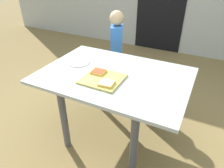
% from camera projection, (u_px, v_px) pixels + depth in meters
% --- Properties ---
extents(ground_plane, '(16.00, 16.00, 0.00)m').
position_uv_depth(ground_plane, '(114.00, 134.00, 2.19)').
color(ground_plane, olive).
extents(dining_table, '(1.30, 0.91, 0.72)m').
position_uv_depth(dining_table, '(114.00, 84.00, 1.87)').
color(dining_table, '#A8B2AE').
rests_on(dining_table, ground).
extents(cutting_board, '(0.33, 0.31, 0.02)m').
position_uv_depth(cutting_board, '(102.00, 79.00, 1.72)').
color(cutting_board, tan).
rests_on(cutting_board, dining_table).
extents(pizza_slice_far_left, '(0.12, 0.11, 0.02)m').
position_uv_depth(pizza_slice_far_left, '(98.00, 72.00, 1.80)').
color(pizza_slice_far_left, gold).
rests_on(pizza_slice_far_left, cutting_board).
extents(pizza_slice_near_right, '(0.13, 0.12, 0.02)m').
position_uv_depth(pizza_slice_near_right, '(107.00, 83.00, 1.63)').
color(pizza_slice_near_right, gold).
rests_on(pizza_slice_near_right, cutting_board).
extents(plate_white_left, '(0.21, 0.21, 0.01)m').
position_uv_depth(plate_white_left, '(79.00, 62.00, 2.01)').
color(plate_white_left, white).
rests_on(plate_white_left, dining_table).
extents(child_left, '(0.23, 0.28, 1.08)m').
position_uv_depth(child_left, '(117.00, 48.00, 2.59)').
color(child_left, '#3D2452').
rests_on(child_left, ground).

